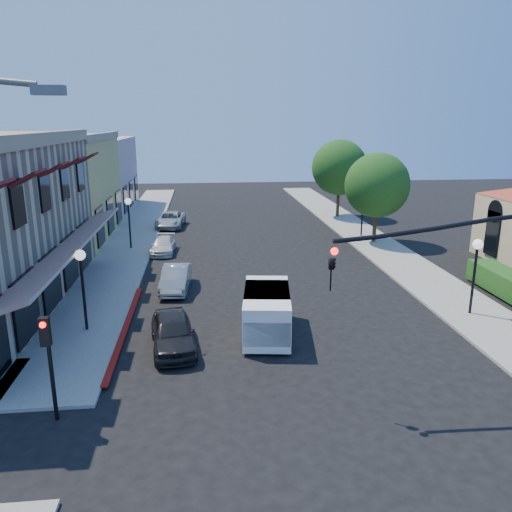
{
  "coord_description": "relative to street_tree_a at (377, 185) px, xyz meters",
  "views": [
    {
      "loc": [
        -3.51,
        -12.12,
        8.6
      ],
      "look_at": [
        -1.13,
        9.83,
        2.6
      ],
      "focal_mm": 35.0,
      "sensor_mm": 36.0,
      "label": 1
    }
  ],
  "objects": [
    {
      "name": "ground",
      "position": [
        -8.8,
        -22.0,
        -4.19
      ],
      "size": [
        120.0,
        120.0,
        0.0
      ],
      "primitive_type": "plane",
      "color": "black",
      "rests_on": "ground"
    },
    {
      "name": "sidewalk_left",
      "position": [
        -17.55,
        5.0,
        -4.13
      ],
      "size": [
        3.5,
        50.0,
        0.12
      ],
      "primitive_type": "cube",
      "color": "gray",
      "rests_on": "ground"
    },
    {
      "name": "sidewalk_right",
      "position": [
        -0.05,
        5.0,
        -4.13
      ],
      "size": [
        3.5,
        50.0,
        0.12
      ],
      "primitive_type": "cube",
      "color": "gray",
      "rests_on": "ground"
    },
    {
      "name": "curb_red_strip",
      "position": [
        -15.7,
        -14.0,
        -4.19
      ],
      "size": [
        0.25,
        10.0,
        0.06
      ],
      "primitive_type": "cube",
      "color": "maroon",
      "rests_on": "ground"
    },
    {
      "name": "yellow_stucco_building",
      "position": [
        -24.3,
        4.0,
        -0.39
      ],
      "size": [
        10.0,
        12.0,
        7.6
      ],
      "primitive_type": "cube",
      "color": "tan",
      "rests_on": "ground"
    },
    {
      "name": "pink_stucco_building",
      "position": [
        -24.3,
        16.0,
        -0.69
      ],
      "size": [
        10.0,
        12.0,
        7.0
      ],
      "primitive_type": "cube",
      "color": "tan",
      "rests_on": "ground"
    },
    {
      "name": "street_tree_a",
      "position": [
        0.0,
        0.0,
        0.0
      ],
      "size": [
        4.56,
        4.56,
        6.48
      ],
      "color": "#322314",
      "rests_on": "ground"
    },
    {
      "name": "street_tree_b",
      "position": [
        0.0,
        10.0,
        0.35
      ],
      "size": [
        4.94,
        4.94,
        7.02
      ],
      "color": "#322314",
      "rests_on": "ground"
    },
    {
      "name": "secondary_signal",
      "position": [
        -16.8,
        -20.59,
        -1.88
      ],
      "size": [
        0.28,
        0.42,
        3.32
      ],
      "color": "black",
      "rests_on": "ground"
    },
    {
      "name": "lamppost_left_near",
      "position": [
        -17.3,
        -14.0,
        -1.46
      ],
      "size": [
        0.44,
        0.44,
        3.57
      ],
      "color": "black",
      "rests_on": "ground"
    },
    {
      "name": "lamppost_left_far",
      "position": [
        -17.3,
        0.0,
        -1.46
      ],
      "size": [
        0.44,
        0.44,
        3.57
      ],
      "color": "black",
      "rests_on": "ground"
    },
    {
      "name": "lamppost_right_near",
      "position": [
        -0.3,
        -14.0,
        -1.46
      ],
      "size": [
        0.44,
        0.44,
        3.57
      ],
      "color": "black",
      "rests_on": "ground"
    },
    {
      "name": "lamppost_right_far",
      "position": [
        -0.3,
        2.0,
        -1.46
      ],
      "size": [
        0.44,
        0.44,
        3.57
      ],
      "color": "black",
      "rests_on": "ground"
    },
    {
      "name": "white_van",
      "position": [
        -9.81,
        -15.12,
        -3.1
      ],
      "size": [
        2.37,
        4.46,
        1.89
      ],
      "color": "white",
      "rests_on": "ground"
    },
    {
      "name": "parked_car_a",
      "position": [
        -13.6,
        -16.0,
        -3.51
      ],
      "size": [
        2.09,
        4.18,
        1.37
      ],
      "primitive_type": "imported",
      "rotation": [
        0.0,
        0.0,
        0.12
      ],
      "color": "black",
      "rests_on": "ground"
    },
    {
      "name": "parked_car_b",
      "position": [
        -13.81,
        -9.0,
        -3.56
      ],
      "size": [
        1.62,
        3.94,
        1.27
      ],
      "primitive_type": "imported",
      "rotation": [
        0.0,
        0.0,
        -0.07
      ],
      "color": "#979A9C",
      "rests_on": "ground"
    },
    {
      "name": "parked_car_c",
      "position": [
        -15.0,
        -1.21,
        -3.67
      ],
      "size": [
        1.62,
        3.66,
        1.04
      ],
      "primitive_type": "imported",
      "rotation": [
        0.0,
        0.0,
        -0.04
      ],
      "color": "silver",
      "rests_on": "ground"
    },
    {
      "name": "parked_car_d",
      "position": [
        -15.0,
        7.28,
        -3.56
      ],
      "size": [
        2.51,
        4.72,
        1.26
      ],
      "primitive_type": "imported",
      "rotation": [
        0.0,
        0.0,
        -0.09
      ],
      "color": "#B7BABC",
      "rests_on": "ground"
    }
  ]
}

